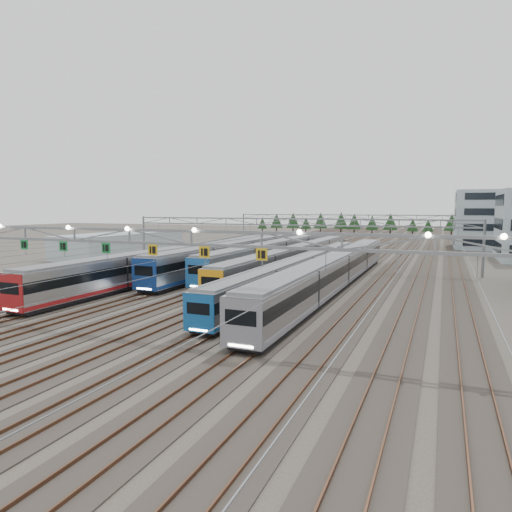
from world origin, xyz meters
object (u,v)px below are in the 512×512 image
at_px(train_e, 303,269).
at_px(west_shed, 122,244).
at_px(train_f, 337,270).
at_px(gantry_near, 128,239).
at_px(train_b, 244,253).
at_px(train_d, 299,257).
at_px(depot_bldg_north, 506,220).
at_px(gantry_far, 346,221).
at_px(gantry_mid, 289,228).
at_px(train_a, 181,260).
at_px(train_c, 278,253).

bearing_deg(train_e, west_shed, 154.64).
xyz_separation_m(train_f, gantry_near, (-11.30, -24.07, 4.91)).
height_order(train_b, west_shed, west_shed).
height_order(train_b, train_d, train_b).
bearing_deg(depot_bldg_north, gantry_near, -111.60).
distance_m(gantry_far, depot_bldg_north, 36.77).
bearing_deg(gantry_mid, train_a, -128.36).
xyz_separation_m(train_a, train_f, (22.50, -1.83, -0.04)).
height_order(train_f, west_shed, west_shed).
distance_m(train_c, train_d, 5.35).
xyz_separation_m(train_c, gantry_near, (2.20, -41.01, 4.85)).
height_order(train_c, train_e, train_c).
relative_size(train_d, gantry_far, 1.03).
height_order(gantry_mid, depot_bldg_north, depot_bldg_north).
distance_m(train_b, train_c, 5.77).
distance_m(train_f, west_shed, 54.05).
height_order(train_a, train_e, train_a).
xyz_separation_m(train_a, depot_bldg_north, (47.45, 65.64, 4.61)).
bearing_deg(train_a, depot_bldg_north, 54.13).
relative_size(train_e, west_shed, 1.75).
bearing_deg(train_c, west_shed, 171.42).
bearing_deg(train_e, gantry_mid, 114.34).
height_order(train_b, gantry_far, gantry_far).
height_order(train_d, gantry_far, gantry_far).
bearing_deg(train_a, train_d, 42.13).
bearing_deg(gantry_near, train_e, 74.90).
bearing_deg(train_c, train_b, -141.20).
height_order(train_e, depot_bldg_north, depot_bldg_north).
height_order(train_a, gantry_mid, gantry_mid).
bearing_deg(train_f, train_d, 122.65).
distance_m(train_e, west_shed, 49.50).
bearing_deg(train_f, gantry_far, 100.44).
bearing_deg(west_shed, gantry_far, 45.56).
bearing_deg(train_f, train_c, 128.56).
bearing_deg(train_d, train_a, -137.87).
relative_size(gantry_mid, gantry_far, 1.00).
bearing_deg(west_shed, gantry_mid, -9.39).
bearing_deg(depot_bldg_north, train_d, -122.44).
xyz_separation_m(depot_bldg_north, west_shed, (-74.18, -45.14, -4.59)).
xyz_separation_m(gantry_far, depot_bldg_north, (36.20, 6.42, 0.43)).
height_order(train_b, gantry_near, gantry_near).
bearing_deg(gantry_near, train_a, 113.39).
xyz_separation_m(train_d, train_f, (9.00, -14.05, 0.14)).
distance_m(gantry_mid, west_shed, 38.72).
xyz_separation_m(gantry_near, gantry_far, (0.05, 85.12, -0.70)).
relative_size(train_a, train_f, 1.00).
bearing_deg(gantry_near, train_f, 64.86).
bearing_deg(train_c, train_d, -32.71).
relative_size(train_d, train_e, 1.10).
relative_size(train_b, gantry_near, 0.94).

